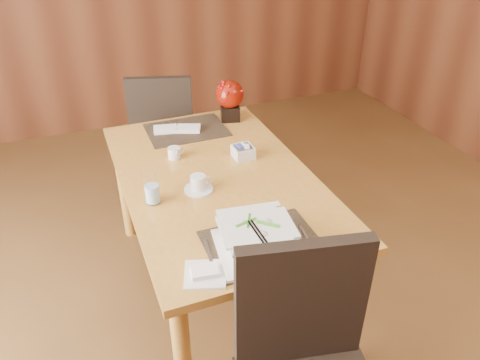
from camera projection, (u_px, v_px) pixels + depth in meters
name	position (u px, v px, depth m)	size (l,w,h in m)	color
dining_table	(218.00, 193.00, 2.34)	(0.90, 1.50, 0.75)	#C58A36
placemat_near	(263.00, 243.00, 1.85)	(0.45, 0.33, 0.01)	black
placemat_far	(187.00, 130.00, 2.72)	(0.45, 0.33, 0.01)	black
soup_setting	(257.00, 239.00, 1.79)	(0.34, 0.34, 0.12)	white
coffee_cup	(198.00, 184.00, 2.17)	(0.14, 0.14, 0.08)	white
water_glass	(152.00, 187.00, 2.06)	(0.07, 0.07, 0.16)	silver
creamer_jug	(174.00, 153.00, 2.43)	(0.08, 0.08, 0.06)	white
sugar_caddy	(243.00, 152.00, 2.43)	(0.10, 0.10, 0.06)	white
berry_decor	(230.00, 98.00, 2.78)	(0.17, 0.17, 0.24)	black
napkins_far	(179.00, 129.00, 2.70)	(0.27, 0.10, 0.02)	white
bread_plate	(205.00, 274.00, 1.70)	(0.15, 0.15, 0.01)	white
far_chair	(164.00, 129.00, 3.24)	(0.55, 0.55, 0.94)	black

